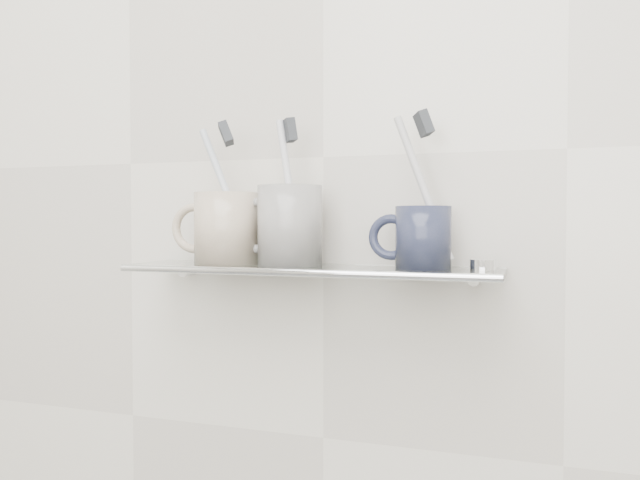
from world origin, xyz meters
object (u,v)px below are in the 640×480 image
at_px(mug_left, 226,228).
at_px(mug_center, 290,226).
at_px(shelf_glass, 308,269).
at_px(mug_right, 423,237).

bearing_deg(mug_left, mug_center, -3.95).
bearing_deg(mug_center, mug_left, -159.70).
distance_m(shelf_glass, mug_left, 0.13).
relative_size(mug_left, mug_center, 0.92).
height_order(shelf_glass, mug_center, mug_center).
relative_size(shelf_glass, mug_left, 5.04).
bearing_deg(mug_right, mug_left, -163.04).
height_order(shelf_glass, mug_right, mug_right).
height_order(shelf_glass, mug_left, mug_left).
distance_m(mug_left, mug_right, 0.27).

